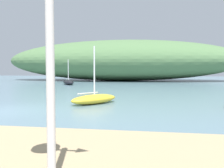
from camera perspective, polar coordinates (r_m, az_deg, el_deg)
The scene contains 4 objects.
ground_plane at distance 12.17m, azimuth -21.94°, elevation -5.65°, with size 120.00×120.00×0.00m, color slate.
distant_hill at distance 41.75m, azimuth 2.06°, elevation 5.26°, with size 38.34×12.96×6.56m, color #517547.
sailboat_outer_mooring at distance 31.19m, azimuth -9.71°, elevation 0.40°, with size 2.54×3.16×3.03m.
sailboat_centre_water at distance 13.71m, azimuth -3.94°, elevation -3.30°, with size 2.56×3.04×3.08m.
Camera 1 is at (6.32, -10.24, 1.84)m, focal length 41.00 mm.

